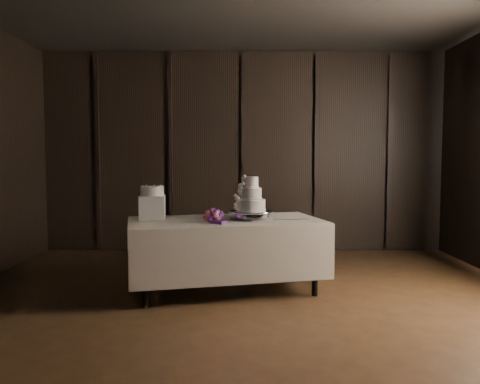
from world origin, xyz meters
The scene contains 8 objects.
room centered at (0.00, 0.00, 1.50)m, with size 6.08×7.08×3.08m.
display_table centered at (-0.20, 1.27, 0.42)m, with size 2.17×1.47×0.76m.
cake_stand centered at (0.07, 1.31, 0.81)m, with size 0.48×0.48×0.09m, color silver.
wedding_cake centered at (0.04, 1.30, 0.99)m, with size 0.34×0.30×0.36m.
bouquet centered at (-0.31, 1.08, 0.82)m, with size 0.27×0.37×0.17m, color #C84562, non-canonical shape.
box_pedestal centered at (-0.97, 1.29, 0.89)m, with size 0.26×0.26×0.25m, color white.
small_cake centered at (-0.97, 1.29, 1.06)m, with size 0.24×0.24×0.10m, color white.
cake_knife centered at (0.43, 1.22, 0.77)m, with size 0.37×0.02×0.01m, color silver.
Camera 1 is at (-0.04, -3.59, 1.39)m, focal length 35.00 mm.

